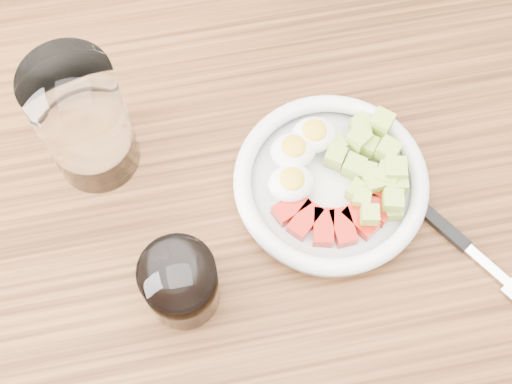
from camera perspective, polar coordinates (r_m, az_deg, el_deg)
ground at (r=1.54m, az=0.45°, el=-11.82°), size 4.00×4.00×0.00m
dining_table at (r=0.89m, az=0.76°, el=-3.71°), size 1.50×0.90×0.77m
bowl at (r=0.79m, az=6.06°, el=0.94°), size 0.22×0.22×0.05m
fork at (r=0.81m, az=15.40°, el=-3.29°), size 0.13×0.18×0.01m
water_glass at (r=0.77m, az=-13.63°, el=5.47°), size 0.09×0.09×0.17m
coffee_glass at (r=0.73m, az=-6.05°, el=-7.31°), size 0.08×0.08×0.09m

